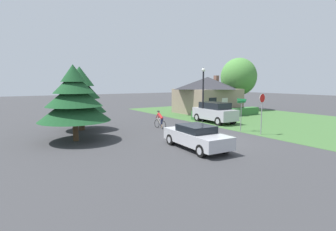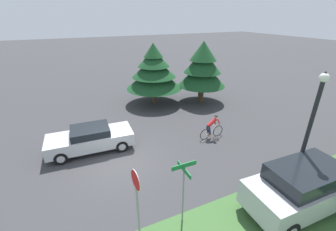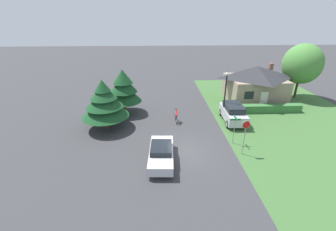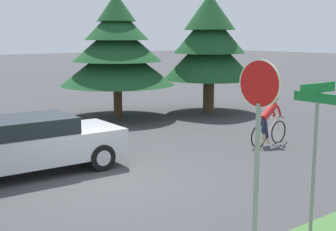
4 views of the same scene
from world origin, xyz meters
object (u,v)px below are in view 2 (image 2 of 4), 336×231
Objects in this scene: cyclist at (212,127)px; parked_suv_right at (303,187)px; sedan_left_lane at (91,139)px; street_name_sign at (184,182)px; conifer_tall_far at (202,67)px; street_lamp at (310,125)px; stop_sign at (137,196)px; conifer_tall_near at (154,71)px.

parked_suv_right is at bearing -93.16° from cyclist.
sedan_left_lane is 7.00m from cyclist.
conifer_tall_far is at bearing 144.86° from street_name_sign.
street_name_sign is (-0.50, -5.15, -1.30)m from street_lamp.
stop_sign is at bearing 171.81° from parked_suv_right.
street_lamp is 2.03× the size of street_name_sign.
street_name_sign is 12.60m from conifer_tall_far.
conifer_tall_near is at bearing -109.66° from conifer_tall_far.
conifer_tall_near is (-12.92, -0.92, 1.72)m from parked_suv_right.
sedan_left_lane is at bearing 0.45° from stop_sign.
street_lamp is 10.96m from conifer_tall_far.
parked_suv_right is 0.90× the size of conifer_tall_far.
street_lamp reaches higher than conifer_tall_far.
conifer_tall_far is (-10.26, 7.22, 1.19)m from street_name_sign.
street_lamp is 12.22m from conifer_tall_near.
street_name_sign reaches higher than sedan_left_lane.
parked_suv_right is at bearing -13.68° from conifer_tall_far.
street_lamp is (5.12, 0.71, 2.36)m from cyclist.
stop_sign is at bearing -23.60° from conifer_tall_near.
cyclist is at bearing -26.23° from conifer_tall_far.
conifer_tall_near reaches higher than stop_sign.
cyclist is (1.66, 6.80, 0.01)m from sedan_left_lane.
conifer_tall_near reaches higher than parked_suv_right.
conifer_tall_near is (-11.60, 3.48, 0.93)m from street_name_sign.
sedan_left_lane is at bearing -159.40° from street_name_sign.
street_name_sign is (-0.24, 1.69, -0.29)m from stop_sign.
conifer_tall_far reaches higher than stop_sign.
cyclist is 5.95m from parked_suv_right.
cyclist is at bearing -172.14° from street_lamp.
conifer_tall_near is 0.98× the size of conifer_tall_far.
sedan_left_lane is 10.40m from street_lamp.
conifer_tall_far is at bearing 169.11° from street_lamp.
cyclist is 0.33× the size of street_lamp.
sedan_left_lane is 0.93× the size of conifer_tall_near.
conifer_tall_far is (-5.64, 2.78, 2.25)m from cyclist.
cyclist reaches higher than sedan_left_lane.
parked_suv_right is at bearing 73.24° from street_name_sign.
stop_sign is 13.80m from conifer_tall_far.
street_name_sign is at bearing -66.50° from sedan_left_lane.
stop_sign is 1.17× the size of street_name_sign.
street_lamp is 5.34m from street_name_sign.
conifer_tall_near reaches higher than street_name_sign.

